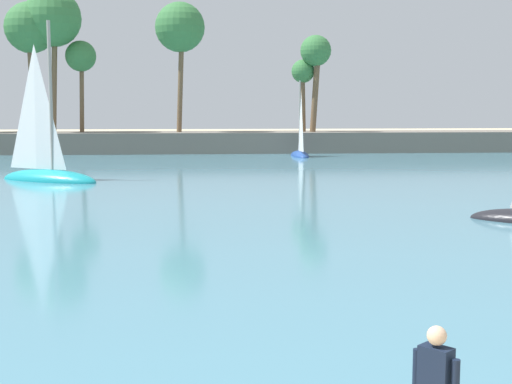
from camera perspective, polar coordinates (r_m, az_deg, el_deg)
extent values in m
cube|color=teal|center=(55.19, -5.33, 2.62)|extent=(220.00, 95.43, 0.06)
cube|color=slate|center=(62.84, -5.29, 3.91)|extent=(109.21, 6.00, 1.80)
cylinder|color=brown|center=(62.42, -5.95, 8.75)|extent=(0.77, 0.50, 8.81)
sphere|color=#38753D|center=(62.74, -6.00, 12.77)|extent=(4.18, 4.18, 4.18)
cylinder|color=brown|center=(63.11, 3.70, 7.11)|extent=(0.61, 0.69, 5.21)
sphere|color=#38753D|center=(63.18, 3.71, 9.46)|extent=(2.00, 2.00, 2.00)
cylinder|color=brown|center=(63.92, -17.19, 8.38)|extent=(0.62, 0.95, 8.68)
sphere|color=#38753D|center=(64.21, -17.32, 12.24)|extent=(4.22, 4.22, 4.22)
cylinder|color=brown|center=(63.68, -15.58, 8.80)|extent=(0.87, 0.58, 9.48)
sphere|color=#38753D|center=(64.05, -15.71, 13.03)|extent=(4.77, 4.77, 4.77)
cylinder|color=brown|center=(62.63, 4.69, 7.88)|extent=(0.85, 0.86, 6.91)
sphere|color=#38753D|center=(62.79, 4.72, 11.02)|extent=(2.63, 2.63, 2.63)
cylinder|color=brown|center=(64.09, -13.53, 7.48)|extent=(0.49, 0.46, 6.43)
sphere|color=#38753D|center=(64.23, -13.61, 10.34)|extent=(2.60, 2.60, 2.60)
cube|color=#141E33|center=(8.07, 13.94, -13.68)|extent=(0.37, 0.39, 0.58)
sphere|color=beige|center=(7.94, 14.03, -10.90)|extent=(0.21, 0.21, 0.21)
cylinder|color=#141E33|center=(8.20, 12.52, -13.61)|extent=(0.09, 0.09, 0.50)
cylinder|color=#141E33|center=(7.98, 15.39, -14.28)|extent=(0.09, 0.09, 0.50)
ellipsoid|color=teal|center=(39.75, -15.96, 0.85)|extent=(6.19, 4.79, 1.23)
cylinder|color=gray|center=(39.36, -15.84, 7.29)|extent=(0.18, 0.18, 7.67)
pyramid|color=white|center=(40.07, -16.92, 6.42)|extent=(2.45, 1.61, 6.52)
ellipsoid|color=#234793|center=(57.39, 3.46, 2.82)|extent=(1.33, 4.40, 0.88)
cylinder|color=gray|center=(57.48, 3.45, 6.01)|extent=(0.13, 0.13, 5.49)
pyramid|color=white|center=(56.75, 3.56, 5.58)|extent=(0.14, 1.98, 4.67)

